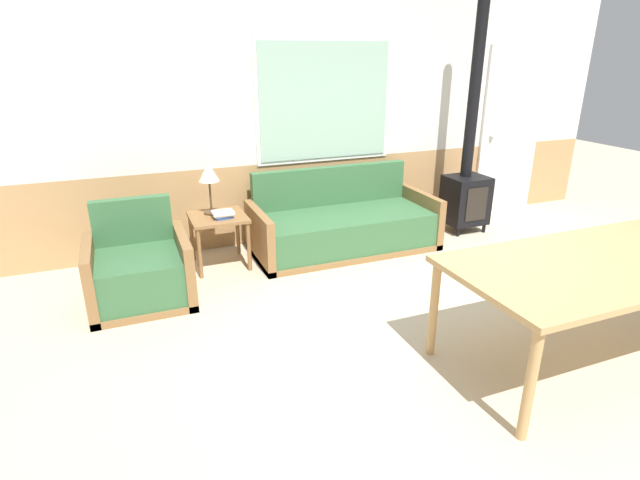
# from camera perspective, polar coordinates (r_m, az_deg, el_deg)

# --- Properties ---
(ground_plane) EXTENTS (16.00, 16.00, 0.00)m
(ground_plane) POSITION_cam_1_polar(r_m,az_deg,el_deg) (3.94, 17.66, -11.01)
(ground_plane) COLOR beige
(wall_back) EXTENTS (7.20, 0.09, 2.70)m
(wall_back) POSITION_cam_1_polar(r_m,az_deg,el_deg) (5.65, 1.90, 14.20)
(wall_back) COLOR tan
(wall_back) RESTS_ON ground_plane
(couch) EXTENTS (1.95, 0.86, 0.83)m
(couch) POSITION_cam_1_polar(r_m,az_deg,el_deg) (5.34, 2.68, 1.52)
(couch) COLOR olive
(couch) RESTS_ON ground_plane
(armchair) EXTENTS (0.82, 0.78, 0.82)m
(armchair) POSITION_cam_1_polar(r_m,az_deg,el_deg) (4.49, -19.90, -3.53)
(armchair) COLOR olive
(armchair) RESTS_ON ground_plane
(side_table) EXTENTS (0.53, 0.53, 0.52)m
(side_table) POSITION_cam_1_polar(r_m,az_deg,el_deg) (4.95, -11.54, 1.81)
(side_table) COLOR olive
(side_table) RESTS_ON ground_plane
(table_lamp) EXTENTS (0.20, 0.20, 0.51)m
(table_lamp) POSITION_cam_1_polar(r_m,az_deg,el_deg) (4.90, -12.60, 7.32)
(table_lamp) COLOR #4C3823
(table_lamp) RESTS_ON side_table
(book_stack) EXTENTS (0.20, 0.16, 0.07)m
(book_stack) POSITION_cam_1_polar(r_m,az_deg,el_deg) (4.84, -11.02, 2.92)
(book_stack) COLOR #234799
(book_stack) RESTS_ON side_table
(dining_table) EXTENTS (2.12, 1.02, 0.74)m
(dining_table) POSITION_cam_1_polar(r_m,az_deg,el_deg) (3.77, 29.87, -2.76)
(dining_table) COLOR tan
(dining_table) RESTS_ON ground_plane
(wood_stove) EXTENTS (0.46, 0.41, 2.58)m
(wood_stove) POSITION_cam_1_polar(r_m,az_deg,el_deg) (6.04, 16.49, 7.06)
(wood_stove) COLOR black
(wood_stove) RESTS_ON ground_plane
(entry_door) EXTENTS (0.89, 0.09, 2.08)m
(entry_door) POSITION_cam_1_polar(r_m,az_deg,el_deg) (6.97, 20.88, 11.52)
(entry_door) COLOR white
(entry_door) RESTS_ON ground_plane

